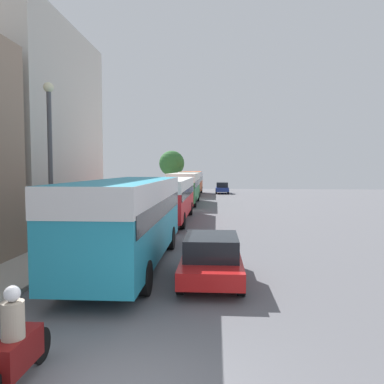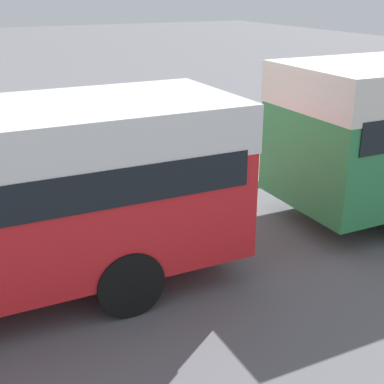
{
  "view_description": "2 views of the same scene",
  "coord_description": "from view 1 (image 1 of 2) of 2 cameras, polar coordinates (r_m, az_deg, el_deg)",
  "views": [
    {
      "loc": [
        1.55,
        -5.51,
        3.59
      ],
      "look_at": [
        -0.51,
        26.19,
        1.58
      ],
      "focal_mm": 35.0,
      "sensor_mm": 36.0,
      "label": 1
    },
    {
      "loc": [
        5.9,
        20.94,
        4.43
      ],
      "look_at": [
        -0.84,
        24.23,
        1.53
      ],
      "focal_mm": 50.0,
      "sensor_mm": 36.0,
      "label": 2
    }
  ],
  "objects": [
    {
      "name": "car_crossing",
      "position": [
        12.01,
        2.96,
        -9.97
      ],
      "size": [
        1.94,
        4.01,
        1.48
      ],
      "rotation": [
        0.0,
        0.0,
        3.14
      ],
      "color": "red",
      "rests_on": "ground_plane"
    },
    {
      "name": "building_midblock",
      "position": [
        23.14,
        -25.14,
        8.36
      ],
      "size": [
        6.62,
        9.97,
        11.27
      ],
      "color": "beige",
      "rests_on": "ground_plane"
    },
    {
      "name": "street_tree",
      "position": [
        56.93,
        -3.11,
        4.37
      ],
      "size": [
        3.83,
        3.83,
        6.12
      ],
      "color": "brown",
      "rests_on": "sidewalk"
    },
    {
      "name": "pedestrian_near_curb",
      "position": [
        18.05,
        -18.77,
        -4.61
      ],
      "size": [
        0.41,
        0.41,
        1.8
      ],
      "color": "#232838",
      "rests_on": "sidewalk"
    },
    {
      "name": "motorcycle_behind_lead",
      "position": [
        7.17,
        -25.25,
        -20.67
      ],
      "size": [
        0.39,
        2.24,
        1.73
      ],
      "color": "maroon",
      "rests_on": "ground_plane"
    },
    {
      "name": "bus_rear",
      "position": [
        50.72,
        -0.05,
        1.88
      ],
      "size": [
        2.64,
        10.93,
        3.16
      ],
      "color": "#EA5B23",
      "rests_on": "ground_plane"
    },
    {
      "name": "bus_third_in_line",
      "position": [
        37.5,
        -1.1,
        1.22
      ],
      "size": [
        2.63,
        10.17,
        3.11
      ],
      "color": "#2D8447",
      "rests_on": "ground_plane"
    },
    {
      "name": "bus_following",
      "position": [
        25.47,
        -3.33,
        -0.23
      ],
      "size": [
        2.57,
        10.77,
        2.88
      ],
      "color": "red",
      "rests_on": "ground_plane"
    },
    {
      "name": "pedestrian_walking_away",
      "position": [
        30.22,
        -9.16,
        -1.36
      ],
      "size": [
        0.38,
        0.38,
        1.65
      ],
      "color": "#232838",
      "rests_on": "sidewalk"
    },
    {
      "name": "lamp_post",
      "position": [
        14.26,
        -20.8,
        4.84
      ],
      "size": [
        0.36,
        0.36,
        6.46
      ],
      "color": "#47474C",
      "rests_on": "sidewalk"
    },
    {
      "name": "bus_lead",
      "position": [
        13.76,
        -9.57,
        -2.85
      ],
      "size": [
        2.6,
        9.85,
        3.17
      ],
      "color": "teal",
      "rests_on": "ground_plane"
    },
    {
      "name": "car_far_curb",
      "position": [
        53.71,
        4.62,
        0.65
      ],
      "size": [
        1.91,
        4.22,
        1.59
      ],
      "rotation": [
        0.0,
        0.0,
        3.14
      ],
      "color": "navy",
      "rests_on": "ground_plane"
    }
  ]
}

